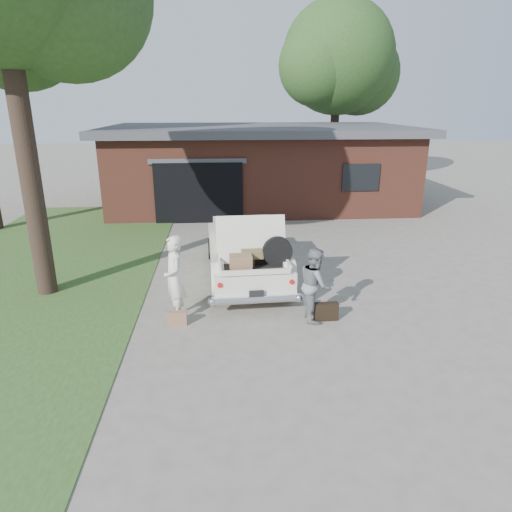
{
  "coord_description": "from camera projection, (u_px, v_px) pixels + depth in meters",
  "views": [
    {
      "loc": [
        -0.74,
        -8.61,
        4.19
      ],
      "look_at": [
        0.0,
        0.6,
        1.1
      ],
      "focal_mm": 32.0,
      "sensor_mm": 36.0,
      "label": 1
    }
  ],
  "objects": [
    {
      "name": "tree_right",
      "position": [
        339.0,
        63.0,
        23.0
      ],
      "size": [
        6.49,
        5.64,
        9.25
      ],
      "color": "#38281E",
      "rests_on": "ground"
    },
    {
      "name": "grass_strip",
      "position": [
        40.0,
        272.0,
        11.94
      ],
      "size": [
        6.0,
        16.0,
        0.02
      ],
      "primitive_type": "cube",
      "color": "#2D4C1E",
      "rests_on": "ground"
    },
    {
      "name": "ground",
      "position": [
        258.0,
        315.0,
        9.53
      ],
      "size": [
        90.0,
        90.0,
        0.0
      ],
      "primitive_type": "plane",
      "color": "gray",
      "rests_on": "ground"
    },
    {
      "name": "suitcase_right",
      "position": [
        326.0,
        312.0,
        9.25
      ],
      "size": [
        0.49,
        0.17,
        0.37
      ],
      "primitive_type": "cube",
      "rotation": [
        0.0,
        0.0,
        0.04
      ],
      "color": "black",
      "rests_on": "ground"
    },
    {
      "name": "woman_right",
      "position": [
        315.0,
        284.0,
        9.16
      ],
      "size": [
        0.58,
        0.74,
        1.5
      ],
      "primitive_type": "imported",
      "rotation": [
        0.0,
        0.0,
        1.58
      ],
      "color": "gray",
      "rests_on": "ground"
    },
    {
      "name": "house",
      "position": [
        258.0,
        165.0,
        19.92
      ],
      "size": [
        12.8,
        7.8,
        3.3
      ],
      "color": "brown",
      "rests_on": "ground"
    },
    {
      "name": "woman_left",
      "position": [
        174.0,
        278.0,
        9.12
      ],
      "size": [
        0.59,
        0.73,
        1.75
      ],
      "primitive_type": "imported",
      "rotation": [
        0.0,
        0.0,
        -1.28
      ],
      "color": "silver",
      "rests_on": "ground"
    },
    {
      "name": "sedan",
      "position": [
        245.0,
        251.0,
        11.41
      ],
      "size": [
        2.0,
        4.71,
        1.89
      ],
      "rotation": [
        0.0,
        0.0,
        0.04
      ],
      "color": "silver",
      "rests_on": "ground"
    },
    {
      "name": "suitcase_left",
      "position": [
        177.0,
        318.0,
        9.05
      ],
      "size": [
        0.38,
        0.13,
        0.29
      ],
      "primitive_type": "cube",
      "rotation": [
        0.0,
        0.0,
        0.03
      ],
      "color": "#9E6B50",
      "rests_on": "ground"
    }
  ]
}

